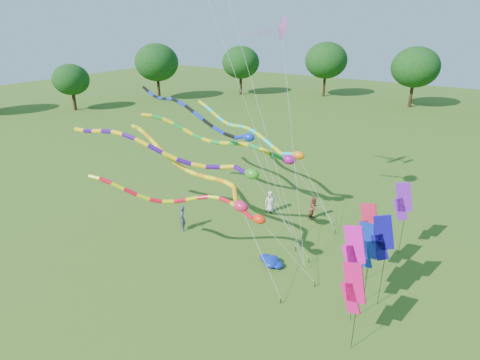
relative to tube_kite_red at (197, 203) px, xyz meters
The scene contains 19 objects.
ground 5.02m from the tube_kite_red, 15.63° to the right, with size 160.00×160.00×0.00m, color #2C5416.
tree_ring 8.04m from the tube_kite_red, 87.19° to the right, with size 117.94×119.96×9.63m.
tube_kite_red is the anchor object (origin of this frame).
tube_kite_orange 3.46m from the tube_kite_red, 133.20° to the left, with size 14.74×4.58×6.99m.
tube_kite_purple 4.05m from the tube_kite_red, 144.92° to the left, with size 15.30×3.67×7.64m.
tube_kite_blue 8.69m from the tube_kite_red, 127.75° to the left, with size 15.74×3.61×8.78m.
tube_kite_cyan 10.37m from the tube_kite_red, 104.27° to the left, with size 14.06×3.81×7.31m.
tube_kite_green 8.27m from the tube_kite_red, 110.88° to the left, with size 14.36×3.17×7.32m.
delta_kite_high_c 10.77m from the tube_kite_red, 77.80° to the left, with size 5.92×3.86×13.80m.
banner_pole_violet 11.98m from the tube_kite_red, 42.48° to the left, with size 1.15×0.31×4.76m.
banner_pole_blue_a 8.91m from the tube_kite_red, 17.42° to the left, with size 1.12×0.48×4.45m.
banner_pole_red 9.13m from the tube_kite_red, 29.20° to the left, with size 1.16×0.10×4.63m.
banner_pole_magenta_a 8.38m from the tube_kite_red, ahead, with size 1.16×0.15×5.11m.
banner_pole_blue_b 9.49m from the tube_kite_red, 16.21° to the left, with size 1.11×0.48×5.06m.
banner_pole_magenta_b 9.08m from the tube_kite_red, ahead, with size 1.16×0.17×4.33m.
blue_nylon_heap 5.99m from the tube_kite_red, 43.02° to the left, with size 1.48×1.25×0.45m.
person_a 9.44m from the tube_kite_red, 92.29° to the left, with size 0.81×0.53×1.66m, color silver.
person_b 6.05m from the tube_kite_red, 142.13° to the left, with size 0.64×0.42×1.76m, color #40475A.
person_c 10.53m from the tube_kite_red, 73.82° to the left, with size 0.82×0.64×1.69m, color brown.
Camera 1 is at (10.09, -14.08, 13.48)m, focal length 30.00 mm.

